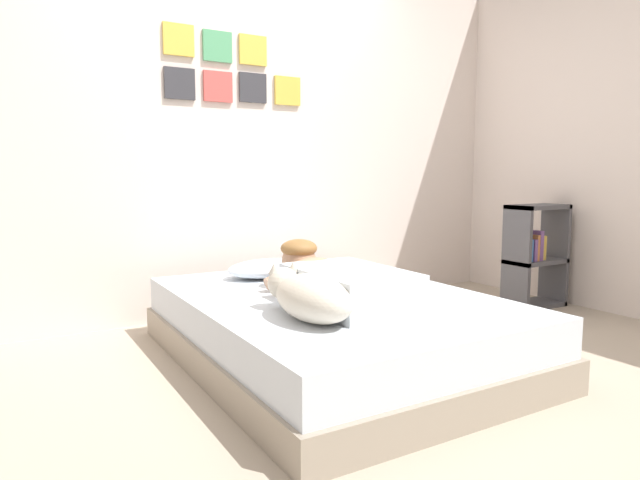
% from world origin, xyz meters
% --- Properties ---
extents(ground_plane, '(12.96, 12.96, 0.00)m').
position_xyz_m(ground_plane, '(0.00, 0.00, 0.00)').
color(ground_plane, tan).
extents(back_wall, '(4.48, 0.12, 2.50)m').
position_xyz_m(back_wall, '(-0.00, 1.38, 1.25)').
color(back_wall, silver).
rests_on(back_wall, ground).
extents(side_wall_right, '(0.10, 5.66, 2.50)m').
position_xyz_m(side_wall_right, '(2.29, 0.16, 1.25)').
color(side_wall_right, beige).
rests_on(side_wall_right, ground).
extents(bed, '(1.44, 1.96, 0.35)m').
position_xyz_m(bed, '(0.04, 0.15, 0.17)').
color(bed, gray).
rests_on(bed, ground).
extents(pillow, '(0.52, 0.32, 0.11)m').
position_xyz_m(pillow, '(-0.04, 0.76, 0.40)').
color(pillow, silver).
rests_on(pillow, bed).
extents(person_lying, '(0.43, 0.92, 0.27)m').
position_xyz_m(person_lying, '(-0.03, 0.03, 0.45)').
color(person_lying, silver).
rests_on(person_lying, bed).
extents(dog, '(0.26, 0.57, 0.21)m').
position_xyz_m(dog, '(-0.31, -0.21, 0.45)').
color(dog, beige).
rests_on(dog, bed).
extents(coffee_cup, '(0.12, 0.09, 0.07)m').
position_xyz_m(coffee_cup, '(0.31, 0.55, 0.38)').
color(coffee_cup, teal).
rests_on(coffee_cup, bed).
extents(cell_phone, '(0.07, 0.14, 0.01)m').
position_xyz_m(cell_phone, '(-0.03, 0.03, 0.35)').
color(cell_phone, black).
rests_on(cell_phone, bed).
extents(bookshelf, '(0.45, 0.24, 0.75)m').
position_xyz_m(bookshelf, '(1.92, 0.40, 0.38)').
color(bookshelf, '#4C4C51').
rests_on(bookshelf, ground).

